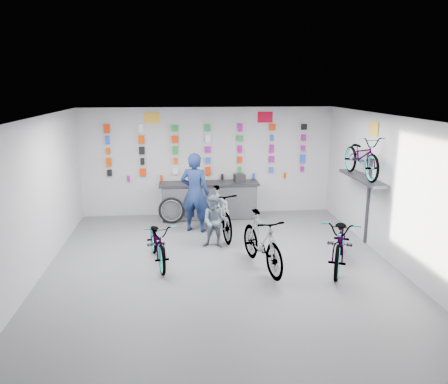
{
  "coord_description": "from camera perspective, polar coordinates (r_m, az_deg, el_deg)",
  "views": [
    {
      "loc": [
        -0.79,
        -8.03,
        3.59
      ],
      "look_at": [
        0.19,
        1.4,
        1.26
      ],
      "focal_mm": 35.0,
      "sensor_mm": 36.0,
      "label": 1
    }
  ],
  "objects": [
    {
      "name": "wall_back",
      "position": [
        12.24,
        -2.13,
        3.99
      ],
      "size": [
        7.0,
        0.0,
        7.0
      ],
      "primitive_type": "plane",
      "rotation": [
        1.57,
        0.0,
        0.0
      ],
      "color": "silver",
      "rests_on": "floor"
    },
    {
      "name": "floor",
      "position": [
        8.83,
        -0.28,
        -10.15
      ],
      "size": [
        8.0,
        8.0,
        0.0
      ],
      "primitive_type": "plane",
      "color": "#4F4F54",
      "rests_on": "ground"
    },
    {
      "name": "sign_right",
      "position": [
        12.28,
        5.4,
        9.71
      ],
      "size": [
        0.42,
        0.02,
        0.3
      ],
      "primitive_type": "cube",
      "color": "#B90826",
      "rests_on": "wall_back"
    },
    {
      "name": "merch_wall",
      "position": [
        12.11,
        -2.7,
        5.46
      ],
      "size": [
        5.56,
        0.08,
        1.57
      ],
      "color": "black",
      "rests_on": "wall_back"
    },
    {
      "name": "customer",
      "position": [
        9.8,
        -1.15,
        -3.88
      ],
      "size": [
        0.69,
        0.59,
        1.22
      ],
      "primitive_type": "imported",
      "rotation": [
        0.0,
        0.0,
        -0.25
      ],
      "color": "slate",
      "rests_on": "floor"
    },
    {
      "name": "sign_side",
      "position": [
        10.22,
        19.0,
        7.81
      ],
      "size": [
        0.02,
        0.4,
        0.3
      ],
      "primitive_type": "cube",
      "color": "gold",
      "rests_on": "wall_right"
    },
    {
      "name": "bike_left",
      "position": [
        9.09,
        -8.64,
        -6.41
      ],
      "size": [
        0.96,
        1.88,
        0.94
      ],
      "primitive_type": "imported",
      "rotation": [
        0.0,
        0.0,
        0.2
      ],
      "color": "gray",
      "rests_on": "floor"
    },
    {
      "name": "wall_left",
      "position": [
        8.73,
        -23.8,
        -1.23
      ],
      "size": [
        0.0,
        8.0,
        8.0
      ],
      "primitive_type": "plane",
      "rotation": [
        1.57,
        0.0,
        1.57
      ],
      "color": "silver",
      "rests_on": "floor"
    },
    {
      "name": "wall_bracket",
      "position": [
        10.33,
        17.73,
        1.29
      ],
      "size": [
        0.39,
        1.9,
        2.0
      ],
      "color": "#333338",
      "rests_on": "wall_right"
    },
    {
      "name": "clerk",
      "position": [
        10.82,
        -3.83,
        -0.08
      ],
      "size": [
        0.84,
        0.68,
        1.99
      ],
      "primitive_type": "imported",
      "rotation": [
        0.0,
        0.0,
        2.82
      ],
      "color": "#14244D",
      "rests_on": "floor"
    },
    {
      "name": "counter",
      "position": [
        12.01,
        -1.94,
        -1.15
      ],
      "size": [
        2.7,
        0.66,
        1.0
      ],
      "color": "black",
      "rests_on": "floor"
    },
    {
      "name": "sign_left",
      "position": [
        12.06,
        -9.41,
        9.51
      ],
      "size": [
        0.42,
        0.02,
        0.3
      ],
      "primitive_type": "cube",
      "color": "gold",
      "rests_on": "wall_back"
    },
    {
      "name": "bike_right",
      "position": [
        9.09,
        15.01,
        -6.22
      ],
      "size": [
        1.5,
        2.2,
        1.09
      ],
      "primitive_type": "imported",
      "rotation": [
        0.0,
        0.0,
        -0.41
      ],
      "color": "gray",
      "rests_on": "floor"
    },
    {
      "name": "bike_wall",
      "position": [
        10.19,
        17.56,
        4.51
      ],
      "size": [
        0.63,
        1.8,
        0.95
      ],
      "primitive_type": "imported",
      "color": "gray",
      "rests_on": "wall_bracket"
    },
    {
      "name": "bike_center",
      "position": [
        8.74,
        4.98,
        -6.44
      ],
      "size": [
        0.95,
        1.97,
        1.14
      ],
      "primitive_type": "imported",
      "rotation": [
        0.0,
        0.0,
        0.23
      ],
      "color": "gray",
      "rests_on": "floor"
    },
    {
      "name": "bike_service",
      "position": [
        10.53,
        -0.47,
        -2.72
      ],
      "size": [
        0.87,
        2.04,
        1.19
      ],
      "primitive_type": "imported",
      "rotation": [
        0.0,
        0.0,
        0.16
      ],
      "color": "gray",
      "rests_on": "floor"
    },
    {
      "name": "ceiling",
      "position": [
        8.09,
        -0.3,
        9.64
      ],
      "size": [
        8.0,
        8.0,
        0.0
      ],
      "primitive_type": "plane",
      "rotation": [
        3.14,
        0.0,
        0.0
      ],
      "color": "white",
      "rests_on": "wall_back"
    },
    {
      "name": "spare_wheel",
      "position": [
        11.67,
        -6.88,
        -2.42
      ],
      "size": [
        0.71,
        0.24,
        0.7
      ],
      "rotation": [
        0.0,
        0.0,
        -0.11
      ],
      "color": "black",
      "rests_on": "floor"
    },
    {
      "name": "register",
      "position": [
        11.96,
        2.02,
        1.85
      ],
      "size": [
        0.32,
        0.34,
        0.22
      ],
      "primitive_type": "cube",
      "rotation": [
        0.0,
        0.0,
        0.14
      ],
      "color": "black",
      "rests_on": "counter"
    },
    {
      "name": "wall_front",
      "position": [
        4.61,
        4.74,
        -13.2
      ],
      "size": [
        7.0,
        0.0,
        7.0
      ],
      "primitive_type": "plane",
      "rotation": [
        -1.57,
        0.0,
        0.0
      ],
      "color": "silver",
      "rests_on": "floor"
    },
    {
      "name": "wall_right",
      "position": [
        9.34,
        21.6,
        -0.09
      ],
      "size": [
        0.0,
        8.0,
        8.0
      ],
      "primitive_type": "plane",
      "rotation": [
        1.57,
        0.0,
        -1.57
      ],
      "color": "silver",
      "rests_on": "floor"
    }
  ]
}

